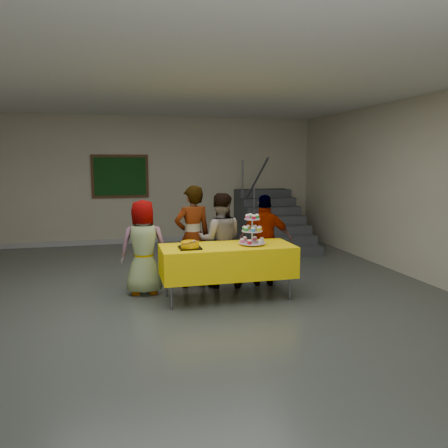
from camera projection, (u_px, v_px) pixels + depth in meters
The scene contains 10 objects.
room_shell at pixel (181, 147), 5.50m from camera, with size 10.00×10.04×3.02m.
bake_table at pixel (227, 260), 6.19m from camera, with size 1.88×0.78×0.77m.
cupcake_stand at pixel (252, 232), 6.19m from camera, with size 0.38×0.38×0.44m.
bear_cake at pixel (190, 244), 5.95m from camera, with size 0.32×0.36×0.12m.
schoolchild_a at pixel (144, 247), 6.40m from camera, with size 0.69×0.45×1.40m, color slate.
schoolchild_b at pixel (193, 237), 6.76m from camera, with size 0.58×0.38×1.59m, color slate.
schoolchild_c at pixel (220, 240), 6.77m from camera, with size 0.71×0.56×1.47m, color slate.
schoolchild_d at pixel (265, 240), 6.85m from camera, with size 0.84×0.35×1.44m, color slate.
staircase at pixel (270, 223), 10.33m from camera, with size 1.30×2.40×2.04m.
noticeboard at pixel (120, 176), 10.15m from camera, with size 1.30×0.05×1.00m.
Camera 1 is at (-0.83, -5.53, 1.95)m, focal length 35.00 mm.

